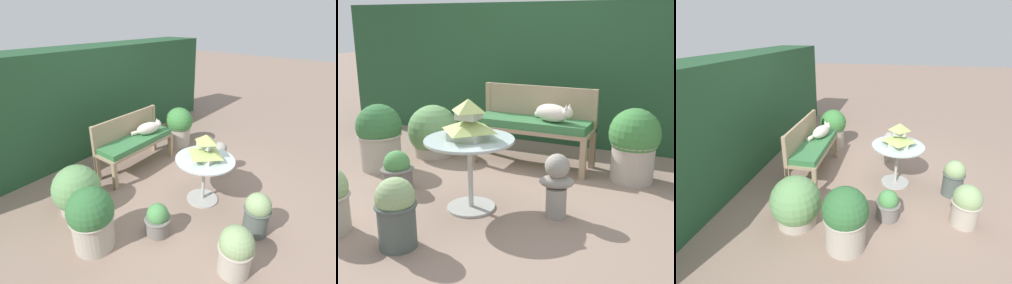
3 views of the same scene
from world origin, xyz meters
TOP-DOWN VIEW (x-y plane):
  - ground at (0.00, 0.00)m, footprint 30.00×30.00m
  - foliage_hedge_back at (0.00, 2.32)m, footprint 6.40×0.85m
  - garden_bench at (0.16, 0.98)m, footprint 1.33×0.45m
  - bench_backrest at (0.16, 1.19)m, footprint 1.33×0.06m
  - cat at (0.41, 0.95)m, footprint 0.49×0.33m
  - patio_table at (0.10, -0.30)m, footprint 0.76×0.76m
  - pagoda_birdhouse at (0.10, -0.30)m, footprint 0.38×0.38m
  - garden_bust at (0.82, -0.15)m, footprint 0.32×0.24m
  - potted_plant_bench_right at (-1.05, 0.84)m, footprint 0.60×0.60m
  - potted_plant_path_edge at (-0.74, -0.23)m, footprint 0.31×0.31m
  - potted_plant_bench_left at (-1.30, 0.19)m, footprint 0.49×0.49m
  - potted_plant_table_near at (-0.05, -1.09)m, footprint 0.30×0.30m
  - potted_plant_patio_mid at (1.26, 0.96)m, footprint 0.51×0.51m

SIDE VIEW (x-z plane):
  - ground at x=0.00m, z-range 0.00..0.00m
  - potted_plant_path_edge at x=-0.74m, z-range -0.01..0.38m
  - potted_plant_bench_right at x=-1.05m, z-range -0.03..0.57m
  - potted_plant_table_near at x=-0.05m, z-range 0.01..0.54m
  - garden_bust at x=0.82m, z-range 0.03..0.57m
  - potted_plant_bench_left at x=-1.30m, z-range 0.01..0.72m
  - potted_plant_patio_mid at x=1.26m, z-range 0.02..0.76m
  - garden_bench at x=0.16m, z-range 0.18..0.71m
  - patio_table at x=0.10m, z-range 0.18..0.80m
  - bench_backrest at x=0.16m, z-range 0.19..1.06m
  - cat at x=0.41m, z-range 0.52..0.73m
  - pagoda_birdhouse at x=0.10m, z-range 0.60..0.93m
  - foliage_hedge_back at x=0.00m, z-range 0.00..1.80m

